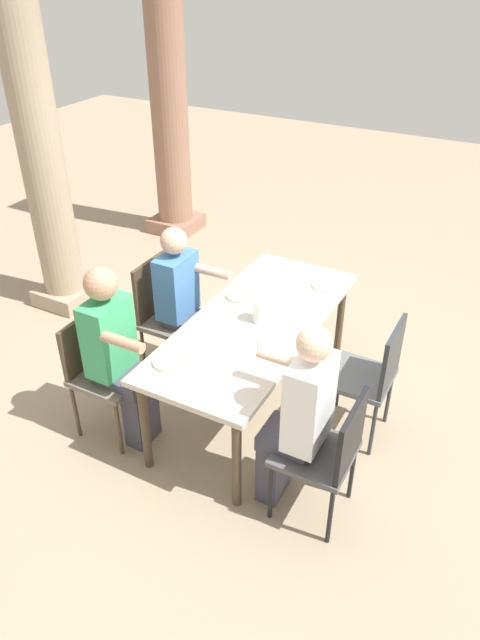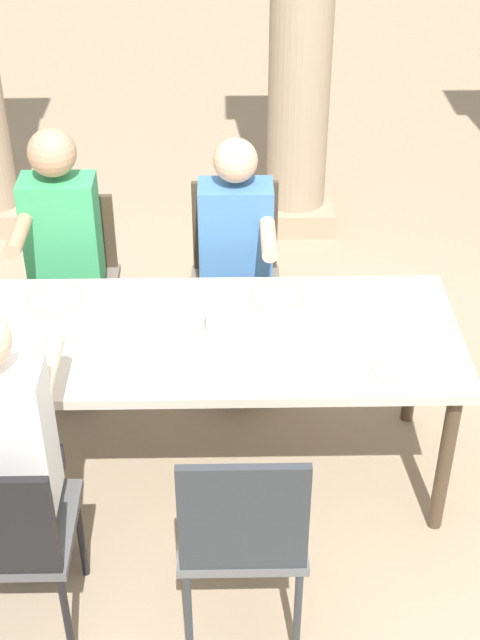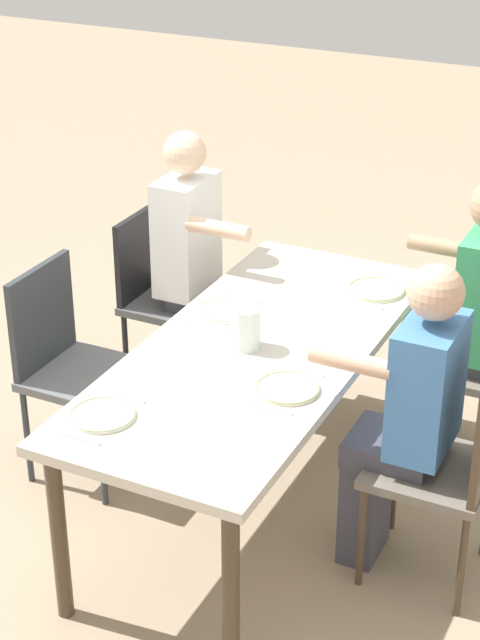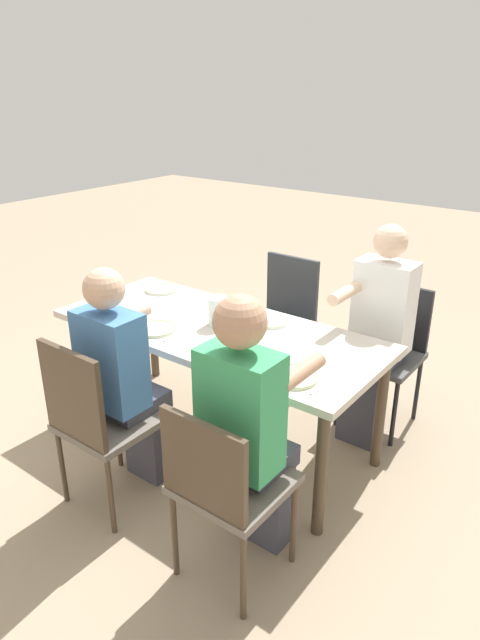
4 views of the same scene
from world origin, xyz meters
TOP-DOWN VIEW (x-y plane):
  - ground_plane at (0.00, 0.00)m, footprint 16.00×16.00m
  - dining_table at (0.00, 0.00)m, footprint 1.97×0.84m
  - chair_west_south at (-0.71, -0.84)m, footprint 0.44×0.44m
  - chair_mid_north at (0.09, 0.84)m, footprint 0.44×0.44m
  - chair_mid_south at (0.09, -0.84)m, footprint 0.44×0.44m
  - diner_woman_green at (0.09, 0.65)m, footprint 0.35×0.49m
  - diner_man_white at (-0.71, -0.64)m, footprint 0.35×0.49m
  - diner_guest_third at (-0.72, 0.66)m, footprint 0.35×0.50m
  - plate_0 at (-0.68, 0.25)m, footprint 0.24×0.24m
  - fork_0 at (-0.83, 0.25)m, footprint 0.03×0.17m
  - spoon_0 at (-0.53, 0.25)m, footprint 0.03×0.17m
  - plate_1 at (-0.21, -0.24)m, footprint 0.22×0.22m
  - fork_1 at (-0.36, -0.24)m, footprint 0.02×0.17m
  - spoon_1 at (-0.06, -0.24)m, footprint 0.02×0.17m
  - plate_2 at (0.25, 0.25)m, footprint 0.23×0.23m
  - fork_2 at (0.10, 0.25)m, footprint 0.03×0.17m
  - spoon_2 at (0.40, 0.25)m, footprint 0.02×0.17m
  - plate_3 at (0.70, -0.26)m, footprint 0.23×0.23m
  - fork_3 at (0.55, -0.26)m, footprint 0.03×0.17m
  - spoon_3 at (0.85, -0.26)m, footprint 0.02×0.17m
  - water_pitcher at (0.02, -0.03)m, footprint 0.12×0.12m

SIDE VIEW (x-z plane):
  - ground_plane at x=0.00m, z-range 0.00..0.00m
  - chair_west_south at x=-0.71m, z-range 0.08..0.98m
  - chair_mid_north at x=0.09m, z-range 0.07..1.02m
  - chair_mid_south at x=0.09m, z-range 0.08..1.02m
  - diner_woman_green at x=0.09m, z-range 0.04..1.32m
  - dining_table at x=0.00m, z-range 0.31..1.06m
  - diner_man_white at x=-0.71m, z-range 0.04..1.38m
  - diner_guest_third at x=-0.72m, z-range 0.05..1.38m
  - fork_0 at x=-0.83m, z-range 0.76..0.76m
  - spoon_0 at x=-0.53m, z-range 0.76..0.76m
  - fork_1 at x=-0.36m, z-range 0.76..0.76m
  - spoon_1 at x=-0.06m, z-range 0.76..0.76m
  - fork_2 at x=0.10m, z-range 0.76..0.76m
  - spoon_2 at x=0.40m, z-range 0.76..0.76m
  - fork_3 at x=0.55m, z-range 0.76..0.76m
  - spoon_3 at x=0.85m, z-range 0.76..0.76m
  - plate_0 at x=-0.68m, z-range 0.76..0.77m
  - plate_2 at x=0.25m, z-range 0.76..0.77m
  - plate_3 at x=0.70m, z-range 0.76..0.77m
  - plate_1 at x=-0.21m, z-range 0.76..0.77m
  - water_pitcher at x=0.02m, z-range 0.75..0.92m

